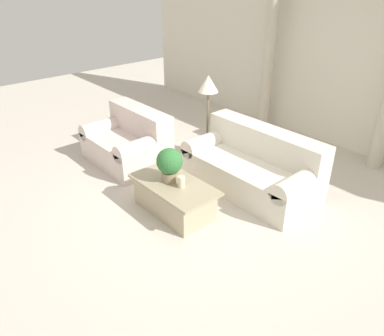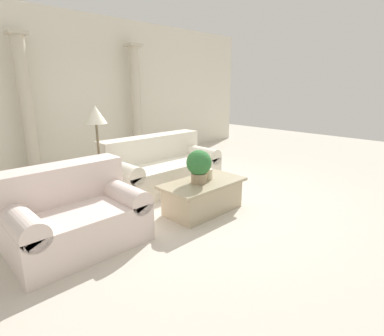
{
  "view_description": "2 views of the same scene",
  "coord_description": "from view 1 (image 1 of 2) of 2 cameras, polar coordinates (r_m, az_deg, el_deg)",
  "views": [
    {
      "loc": [
        3.25,
        -2.93,
        2.95
      ],
      "look_at": [
        0.05,
        -0.11,
        0.65
      ],
      "focal_mm": 35.0,
      "sensor_mm": 36.0,
      "label": 1
    },
    {
      "loc": [
        -2.99,
        -3.07,
        1.76
      ],
      "look_at": [
        -0.09,
        -0.1,
        0.6
      ],
      "focal_mm": 28.0,
      "sensor_mm": 36.0,
      "label": 2
    }
  ],
  "objects": [
    {
      "name": "ground_plane",
      "position": [
        5.28,
        0.54,
        -5.65
      ],
      "size": [
        16.0,
        16.0,
        0.0
      ],
      "primitive_type": "plane",
      "color": "beige"
    },
    {
      "name": "wall_back",
      "position": [
        7.18,
        21.63,
        15.62
      ],
      "size": [
        10.0,
        0.06,
        3.2
      ],
      "color": "silver",
      "rests_on": "ground_plane"
    },
    {
      "name": "sofa_long",
      "position": [
        5.61,
        9.28,
        0.32
      ],
      "size": [
        2.0,
        0.98,
        0.88
      ],
      "color": "beige",
      "rests_on": "ground_plane"
    },
    {
      "name": "loveseat",
      "position": [
        6.41,
        -9.59,
        4.06
      ],
      "size": [
        1.4,
        0.98,
        0.88
      ],
      "color": "beige",
      "rests_on": "ground_plane"
    },
    {
      "name": "coffee_table",
      "position": [
        5.04,
        -2.73,
        -4.43
      ],
      "size": [
        1.22,
        0.65,
        0.44
      ],
      "color": "tan",
      "rests_on": "ground_plane"
    },
    {
      "name": "potted_plant",
      "position": [
        4.86,
        -3.43,
        0.72
      ],
      "size": [
        0.35,
        0.35,
        0.46
      ],
      "color": "#937F60",
      "rests_on": "coffee_table"
    },
    {
      "name": "pillar_candle",
      "position": [
        4.8,
        -1.64,
        -2.1
      ],
      "size": [
        0.1,
        0.1,
        0.15
      ],
      "color": "beige",
      "rests_on": "coffee_table"
    },
    {
      "name": "floor_lamp",
      "position": [
        6.03,
        2.47,
        11.82
      ],
      "size": [
        0.32,
        0.32,
        1.47
      ],
      "color": "brown",
      "rests_on": "ground_plane"
    },
    {
      "name": "column_left",
      "position": [
        7.64,
        11.58,
        15.71
      ],
      "size": [
        0.33,
        0.33,
        2.65
      ],
      "color": "beige",
      "rests_on": "ground_plane"
    }
  ]
}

